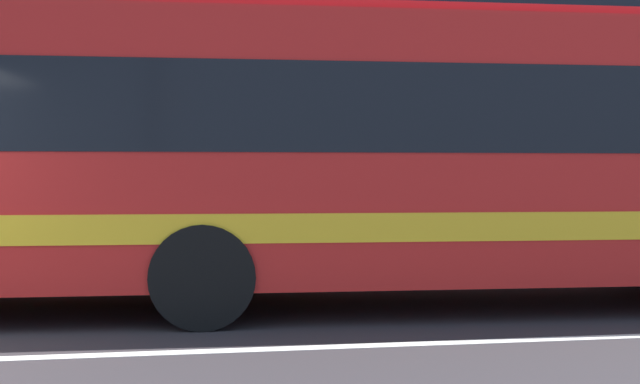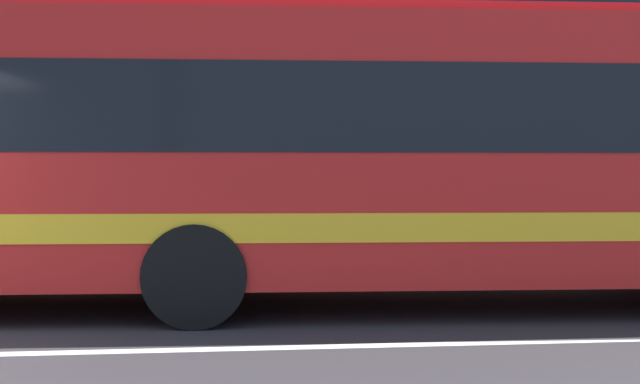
% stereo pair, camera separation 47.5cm
% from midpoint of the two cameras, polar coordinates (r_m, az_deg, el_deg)
% --- Properties ---
extents(apartment_block_right, '(23.20, 11.81, 10.65)m').
position_cam_midpoint_polar(apartment_block_right, '(24.09, 11.15, 10.51)').
color(apartment_block_right, gray).
rests_on(apartment_block_right, ground_plane).
extents(transit_bus, '(12.31, 3.05, 3.18)m').
position_cam_midpoint_polar(transit_bus, '(8.44, -4.91, 3.26)').
color(transit_bus, red).
rests_on(transit_bus, ground_plane).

